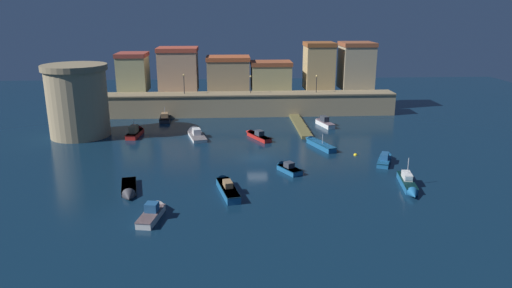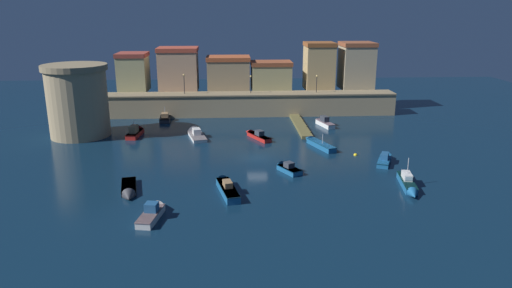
% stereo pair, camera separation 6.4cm
% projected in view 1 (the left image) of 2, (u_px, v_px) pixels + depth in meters
% --- Properties ---
extents(ground_plane, '(133.32, 133.32, 0.00)m').
position_uv_depth(ground_plane, '(257.00, 158.00, 58.21)').
color(ground_plane, '#0C2338').
extents(quay_wall, '(50.20, 4.30, 3.84)m').
position_uv_depth(quay_wall, '(249.00, 104.00, 80.86)').
color(quay_wall, '#9E8966').
rests_on(quay_wall, ground).
extents(old_town_backdrop, '(45.60, 6.17, 8.40)m').
position_uv_depth(old_town_backdrop, '(251.00, 70.00, 84.02)').
color(old_town_backdrop, tan).
rests_on(old_town_backdrop, ground).
extents(fortress_tower, '(9.01, 9.01, 10.33)m').
position_uv_depth(fortress_tower, '(78.00, 100.00, 66.75)').
color(fortress_tower, '#9E8966').
rests_on(fortress_tower, ground).
extents(pier_dock, '(1.64, 14.14, 0.70)m').
position_uv_depth(pier_dock, '(300.00, 126.00, 73.08)').
color(pier_dock, brown).
rests_on(pier_dock, ground).
extents(quay_lamp_0, '(0.32, 0.32, 3.34)m').
position_uv_depth(quay_lamp_0, '(184.00, 81.00, 79.09)').
color(quay_lamp_0, black).
rests_on(quay_lamp_0, quay_wall).
extents(quay_lamp_1, '(0.32, 0.32, 3.02)m').
position_uv_depth(quay_lamp_1, '(251.00, 81.00, 79.77)').
color(quay_lamp_1, black).
rests_on(quay_lamp_1, quay_wall).
extents(quay_lamp_2, '(0.32, 0.32, 2.99)m').
position_uv_depth(quay_lamp_2, '(317.00, 81.00, 80.40)').
color(quay_lamp_2, black).
rests_on(quay_lamp_2, quay_wall).
extents(moored_boat_0, '(3.42, 7.17, 1.96)m').
position_uv_depth(moored_boat_0, '(196.00, 134.00, 68.18)').
color(moored_boat_0, white).
rests_on(moored_boat_0, ground).
extents(moored_boat_1, '(2.03, 5.79, 2.65)m').
position_uv_depth(moored_boat_1, '(136.00, 132.00, 68.37)').
color(moored_boat_1, red).
rests_on(moored_boat_1, ground).
extents(moored_boat_2, '(2.53, 5.97, 1.39)m').
position_uv_depth(moored_boat_2, '(129.00, 191.00, 47.22)').
color(moored_boat_2, '#333338').
rests_on(moored_boat_2, ground).
extents(moored_boat_3, '(3.13, 4.26, 1.53)m').
position_uv_depth(moored_boat_3, '(286.00, 168.00, 53.55)').
color(moored_boat_3, '#195689').
rests_on(moored_boat_3, ground).
extents(moored_boat_4, '(2.22, 6.75, 3.25)m').
position_uv_depth(moored_boat_4, '(408.00, 184.00, 48.33)').
color(moored_boat_4, '#195689').
rests_on(moored_boat_4, ground).
extents(moored_boat_5, '(3.40, 5.53, 1.57)m').
position_uv_depth(moored_boat_5, '(385.00, 158.00, 56.81)').
color(moored_boat_5, '#195689').
rests_on(moored_boat_5, ground).
extents(moored_boat_6, '(3.88, 6.24, 1.52)m').
position_uv_depth(moored_boat_6, '(256.00, 135.00, 67.14)').
color(moored_boat_6, red).
rests_on(moored_boat_6, ground).
extents(moored_boat_7, '(2.77, 7.25, 1.61)m').
position_uv_depth(moored_boat_7, '(226.00, 187.00, 47.64)').
color(moored_boat_7, '#195689').
rests_on(moored_boat_7, ground).
extents(moored_boat_8, '(1.98, 5.50, 2.77)m').
position_uv_depth(moored_boat_8, '(165.00, 117.00, 77.87)').
color(moored_boat_8, '#333338').
rests_on(moored_boat_8, ground).
extents(moored_boat_9, '(2.69, 5.78, 1.77)m').
position_uv_depth(moored_boat_9, '(323.00, 122.00, 74.13)').
color(moored_boat_9, white).
rests_on(moored_boat_9, ground).
extents(moored_boat_10, '(3.58, 7.04, 2.14)m').
position_uv_depth(moored_boat_10, '(318.00, 143.00, 63.12)').
color(moored_boat_10, '#195689').
rests_on(moored_boat_10, ground).
extents(moored_boat_11, '(2.25, 5.43, 1.75)m').
position_uv_depth(moored_boat_11, '(154.00, 212.00, 41.96)').
color(moored_boat_11, silver).
rests_on(moored_boat_11, ground).
extents(mooring_buoy_0, '(0.48, 0.48, 0.48)m').
position_uv_depth(mooring_buoy_0, '(355.00, 155.00, 59.33)').
color(mooring_buoy_0, yellow).
rests_on(mooring_buoy_0, ground).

